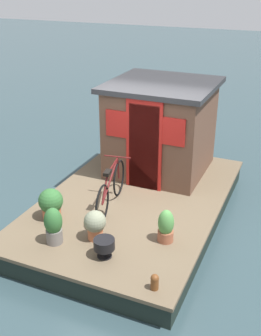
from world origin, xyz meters
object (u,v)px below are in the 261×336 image
Objects in this scene: houseboat_cabin at (161,127)px; bicycle at (111,189)px; potted_plant_geranium at (166,226)px; potted_plant_succulent at (51,203)px; potted_plant_mint at (95,224)px; potted_plant_rosemary at (53,226)px; charcoal_grill at (104,245)px; mooring_bollard at (155,281)px.

houseboat_cabin is 1.23× the size of bicycle.
potted_plant_geranium is (-0.59, -1.24, -0.12)m from bicycle.
potted_plant_mint is (-0.26, -0.99, -0.01)m from potted_plant_succulent.
charcoal_grill is (-0.01, -0.88, -0.10)m from potted_plant_rosemary.
potted_plant_rosemary reaches higher than potted_plant_succulent.
potted_plant_geranium is at bearing -69.36° from potted_plant_mint.
potted_plant_mint is at bearing 110.64° from potted_plant_geranium.
houseboat_cabin is 3.84× the size of potted_plant_succulent.
mooring_bollard is (-0.98, -2.27, -0.16)m from potted_plant_succulent.
mooring_bollard is (-3.58, -1.23, -0.83)m from houseboat_cabin.
potted_plant_geranium reaches higher than potted_plant_mint.
houseboat_cabin is at bearing -7.36° from bicycle.
houseboat_cabin is 2.75m from potted_plant_geranium.
bicycle reaches higher than potted_plant_rosemary.
bicycle is 1.37m from potted_plant_rosemary.
potted_plant_geranium is 1.12× the size of potted_plant_mint.
potted_plant_rosemary is at bearing 115.05° from potted_plant_geranium.
mooring_bollard is at bearing -113.40° from potted_plant_succulent.
potted_plant_succulent is at bearing 65.13° from charcoal_grill.
potted_plant_rosemary reaches higher than potted_plant_geranium.
potted_plant_mint is 1.48m from mooring_bollard.
charcoal_grill is 1.36× the size of mooring_bollard.
potted_plant_mint reaches higher than charcoal_grill.
potted_plant_geranium reaches higher than charcoal_grill.
houseboat_cabin is 3.79× the size of potted_plant_geranium.
mooring_bollard is at bearing -167.97° from potted_plant_geranium.
potted_plant_rosemary reaches higher than charcoal_grill.
charcoal_grill is (-3.22, -0.30, -0.75)m from houseboat_cabin.
potted_plant_mint is 0.50m from charcoal_grill.
charcoal_grill is (-0.62, -1.33, -0.08)m from potted_plant_succulent.
charcoal_grill is at bearing -136.52° from potted_plant_mint.
bicycle is 3.43× the size of potted_plant_mint.
potted_plant_geranium is at bearing -42.86° from charcoal_grill.
potted_plant_mint is at bearing -104.52° from potted_plant_succulent.
potted_plant_rosemary is at bearing 89.14° from charcoal_grill.
bicycle is 3.08× the size of potted_plant_geranium.
potted_plant_succulent is 1.02m from potted_plant_mint.
potted_plant_rosemary is (-1.32, 0.34, -0.08)m from bicycle.
potted_plant_mint reaches higher than mooring_bollard.
mooring_bollard is (-0.38, -1.82, -0.18)m from potted_plant_rosemary.
potted_plant_mint is (-0.39, 1.04, 0.01)m from potted_plant_geranium.
bicycle reaches higher than potted_plant_geranium.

